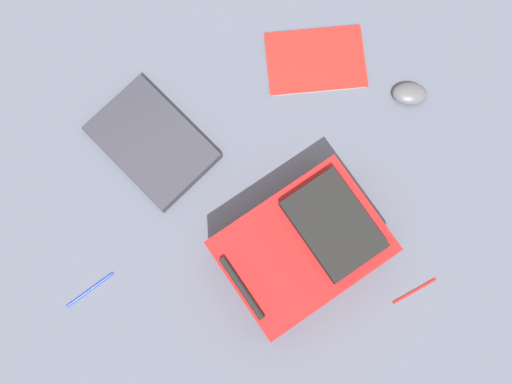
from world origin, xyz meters
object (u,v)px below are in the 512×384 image
at_px(computer_mouse, 410,94).
at_px(pen_blue, 415,291).
at_px(pen_black, 89,289).
at_px(laptop, 152,142).
at_px(backpack, 303,247).
at_px(book_red, 316,61).

relative_size(computer_mouse, pen_blue, 0.73).
bearing_deg(pen_black, laptop, 131.53).
height_order(backpack, book_red, backpack).
bearing_deg(book_red, pen_black, -70.83).
bearing_deg(book_red, pen_blue, -5.79).
relative_size(laptop, computer_mouse, 3.94).
bearing_deg(pen_blue, laptop, -146.86).
relative_size(book_red, computer_mouse, 3.38).
distance_m(laptop, pen_blue, 0.82).
relative_size(laptop, book_red, 1.17).
height_order(book_red, computer_mouse, computer_mouse).
distance_m(computer_mouse, pen_black, 1.03).
xyz_separation_m(book_red, computer_mouse, (0.21, 0.19, 0.01)).
distance_m(backpack, pen_black, 0.58).
bearing_deg(computer_mouse, backpack, 146.76).
bearing_deg(pen_black, backpack, 73.35).
relative_size(backpack, computer_mouse, 4.41).
height_order(book_red, pen_black, book_red).
height_order(laptop, pen_black, laptop).
relative_size(laptop, pen_blue, 2.87).
xyz_separation_m(backpack, laptop, (-0.45, -0.23, -0.07)).
bearing_deg(laptop, pen_blue, 33.14).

